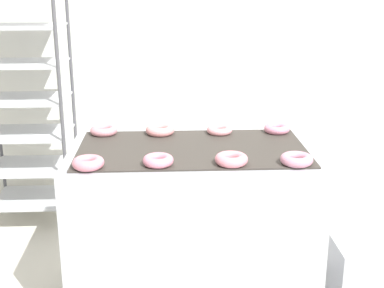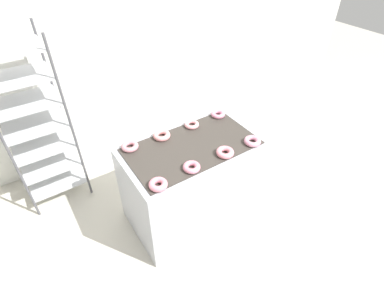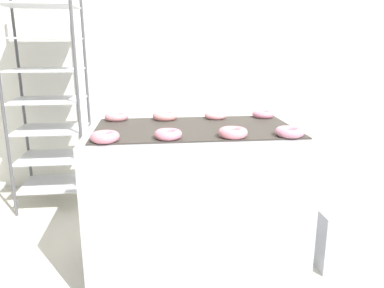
% 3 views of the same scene
% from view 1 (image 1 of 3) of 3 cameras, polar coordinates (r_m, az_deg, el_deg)
% --- Properties ---
extents(wall_back, '(8.00, 0.05, 2.80)m').
position_cam_1_polar(wall_back, '(4.05, -1.06, 13.34)').
color(wall_back, silver).
rests_on(wall_back, ground_plane).
extents(fryer_machine, '(1.22, 0.71, 0.88)m').
position_cam_1_polar(fryer_machine, '(2.82, 0.01, -8.98)').
color(fryer_machine, '#A8AAB2').
rests_on(fryer_machine, ground_plane).
extents(baking_rack_cart, '(0.58, 0.47, 1.76)m').
position_cam_1_polar(baking_rack_cart, '(3.79, -17.29, 4.56)').
color(baking_rack_cart, '#4C4C51').
rests_on(baking_rack_cart, ground_plane).
extents(glaze_bin, '(0.31, 0.28, 0.37)m').
position_cam_1_polar(glaze_bin, '(3.04, 17.70, -13.22)').
color(glaze_bin, '#A8AAB2').
rests_on(glaze_bin, ground_plane).
extents(donut_near_left, '(0.14, 0.14, 0.05)m').
position_cam_1_polar(donut_near_left, '(2.41, -11.01, -1.98)').
color(donut_near_left, pink).
rests_on(donut_near_left, fryer_machine).
extents(donut_near_midleft, '(0.14, 0.14, 0.04)m').
position_cam_1_polar(donut_near_midleft, '(2.41, -3.63, -1.76)').
color(donut_near_midleft, pink).
rests_on(donut_near_midleft, fryer_machine).
extents(donut_near_midright, '(0.15, 0.15, 0.05)m').
position_cam_1_polar(donut_near_midright, '(2.42, 4.22, -1.63)').
color(donut_near_midright, pink).
rests_on(donut_near_midright, fryer_machine).
extents(donut_near_right, '(0.15, 0.15, 0.04)m').
position_cam_1_polar(donut_near_right, '(2.46, 11.10, -1.61)').
color(donut_near_right, '#CE859B').
rests_on(donut_near_right, fryer_machine).
extents(donut_far_left, '(0.15, 0.15, 0.04)m').
position_cam_1_polar(donut_far_left, '(2.91, -9.38, 1.46)').
color(donut_far_left, '#D18690').
rests_on(donut_far_left, fryer_machine).
extents(donut_far_midleft, '(0.15, 0.15, 0.05)m').
position_cam_1_polar(donut_far_midleft, '(2.88, -3.43, 1.51)').
color(donut_far_midleft, pink).
rests_on(donut_far_midleft, fryer_machine).
extents(donut_far_midright, '(0.14, 0.14, 0.04)m').
position_cam_1_polar(donut_far_midright, '(2.89, 2.95, 1.52)').
color(donut_far_midright, pink).
rests_on(donut_far_midright, fryer_machine).
extents(donut_far_right, '(0.14, 0.14, 0.04)m').
position_cam_1_polar(donut_far_right, '(2.94, 9.03, 1.64)').
color(donut_far_right, pink).
rests_on(donut_far_right, fryer_machine).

